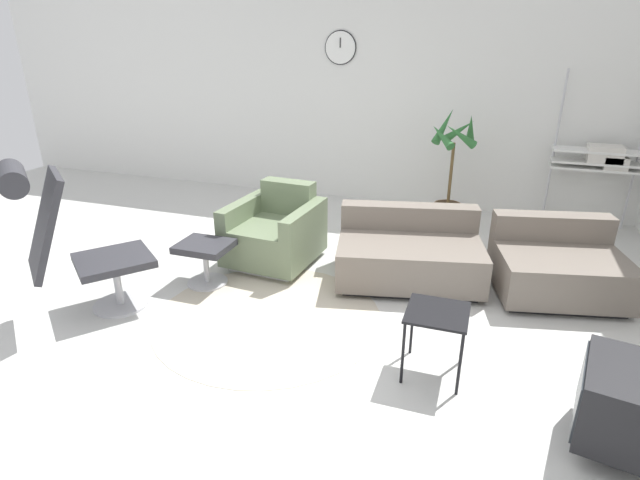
# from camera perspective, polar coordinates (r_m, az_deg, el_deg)

# --- Properties ---
(ground_plane) EXTENTS (12.00, 12.00, 0.00)m
(ground_plane) POSITION_cam_1_polar(r_m,az_deg,el_deg) (4.01, -2.69, -8.99)
(ground_plane) COLOR silver
(wall_back) EXTENTS (12.00, 0.09, 2.80)m
(wall_back) POSITION_cam_1_polar(r_m,az_deg,el_deg) (6.63, 8.02, 16.16)
(wall_back) COLOR silver
(wall_back) RESTS_ON ground_plane
(round_rug) EXTENTS (1.81, 1.81, 0.01)m
(round_rug) POSITION_cam_1_polar(r_m,az_deg,el_deg) (4.05, -5.95, -8.70)
(round_rug) COLOR #BCB29E
(round_rug) RESTS_ON ground_plane
(lounge_chair) EXTENTS (0.97, 1.04, 1.26)m
(lounge_chair) POSITION_cam_1_polar(r_m,az_deg,el_deg) (4.19, -27.04, 0.89)
(lounge_chair) COLOR #BCBCC1
(lounge_chair) RESTS_ON ground_plane
(ottoman) EXTENTS (0.46, 0.39, 0.39)m
(ottoman) POSITION_cam_1_polar(r_m,az_deg,el_deg) (4.54, -13.00, -1.58)
(ottoman) COLOR #BCBCC1
(ottoman) RESTS_ON ground_plane
(armchair_red) EXTENTS (0.84, 0.89, 0.75)m
(armchair_red) POSITION_cam_1_polar(r_m,az_deg,el_deg) (4.89, -5.09, 0.65)
(armchair_red) COLOR silver
(armchair_red) RESTS_ON ground_plane
(couch_low) EXTENTS (1.42, 1.11, 0.62)m
(couch_low) POSITION_cam_1_polar(r_m,az_deg,el_deg) (4.60, 10.10, -1.67)
(couch_low) COLOR black
(couch_low) RESTS_ON ground_plane
(couch_second) EXTENTS (1.18, 1.05, 0.62)m
(couch_second) POSITION_cam_1_polar(r_m,az_deg,el_deg) (4.74, 25.47, -2.85)
(couch_second) COLOR black
(couch_second) RESTS_ON ground_plane
(side_table) EXTENTS (0.39, 0.39, 0.46)m
(side_table) POSITION_cam_1_polar(r_m,az_deg,el_deg) (3.30, 13.21, -8.81)
(side_table) COLOR black
(side_table) RESTS_ON ground_plane
(crt_television) EXTENTS (0.54, 0.63, 0.50)m
(crt_television) POSITION_cam_1_polar(r_m,az_deg,el_deg) (3.19, 31.51, -15.95)
(crt_television) COLOR black
(crt_television) RESTS_ON ground_plane
(potted_plant) EXTENTS (0.56, 0.55, 1.35)m
(potted_plant) POSITION_cam_1_polar(r_m,az_deg,el_deg) (6.00, 14.69, 6.82)
(potted_plant) COLOR brown
(potted_plant) RESTS_ON ground_plane
(shelf_unit) EXTENTS (0.91, 0.28, 1.76)m
(shelf_unit) POSITION_cam_1_polar(r_m,az_deg,el_deg) (6.41, 29.54, 8.17)
(shelf_unit) COLOR #BCBCC1
(shelf_unit) RESTS_ON ground_plane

